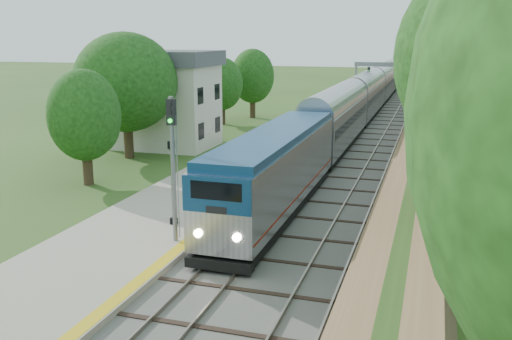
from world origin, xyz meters
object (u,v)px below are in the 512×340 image
(station_building, at_px, (165,98))
(train, at_px, (374,92))
(signal_platform, at_px, (173,154))
(signal_farside, at_px, (410,117))
(signal_gantry, at_px, (390,74))
(lamppost_far, at_px, (173,187))

(station_building, height_order, train, station_building)
(station_building, bearing_deg, signal_platform, -62.84)
(train, xyz_separation_m, signal_farside, (6.20, -39.01, 2.20))
(signal_platform, distance_m, signal_farside, 17.06)
(station_building, height_order, signal_gantry, station_building)
(lamppost_far, bearing_deg, signal_farside, 50.55)
(signal_platform, bearing_deg, train, 86.89)
(train, height_order, signal_farside, signal_farside)
(signal_platform, bearing_deg, signal_farside, 57.76)
(station_building, distance_m, signal_platform, 24.31)
(station_building, distance_m, lamppost_far, 22.06)
(signal_platform, bearing_deg, station_building, 117.16)
(signal_gantry, height_order, lamppost_far, signal_gantry)
(train, bearing_deg, station_building, -113.75)
(signal_gantry, relative_size, train, 0.07)
(signal_platform, xyz_separation_m, signal_farside, (9.10, 14.43, 0.06))
(station_building, bearing_deg, signal_farside, -19.62)
(signal_gantry, height_order, signal_farside, signal_farside)
(lamppost_far, xyz_separation_m, signal_platform, (1.07, -2.07, 2.10))
(station_building, xyz_separation_m, signal_gantry, (16.47, 24.99, 0.73))
(signal_gantry, relative_size, signal_platform, 1.32)
(train, relative_size, signal_platform, 17.85)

